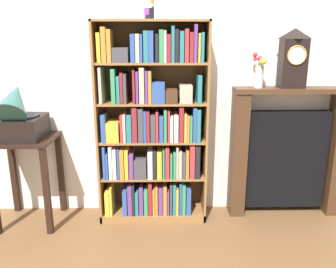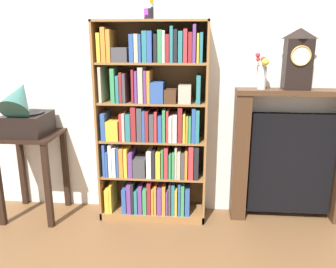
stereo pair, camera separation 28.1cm
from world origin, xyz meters
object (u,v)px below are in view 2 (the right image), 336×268
object	(u,v)px
bookshelf	(152,131)
flower_vase	(262,72)
side_table_left	(32,158)
fireplace_mantel	(291,157)
cup_stack	(149,5)
mantel_clock	(298,59)
gramophone	(24,113)

from	to	relation	value
bookshelf	flower_vase	size ratio (longest dim) A/B	5.82
side_table_left	fireplace_mantel	size ratio (longest dim) A/B	0.66
cup_stack	fireplace_mantel	size ratio (longest dim) A/B	0.19
bookshelf	mantel_clock	world-z (taller)	bookshelf
bookshelf	cup_stack	bearing A→B (deg)	-110.36
bookshelf	side_table_left	bearing A→B (deg)	-175.98
bookshelf	gramophone	size ratio (longest dim) A/B	3.25
bookshelf	mantel_clock	xyz separation A→B (m)	(1.11, 0.05, 0.57)
flower_vase	gramophone	bearing A→B (deg)	-175.07
cup_stack	side_table_left	bearing A→B (deg)	-177.87
gramophone	side_table_left	bearing A→B (deg)	90.00
side_table_left	gramophone	bearing A→B (deg)	-90.00
mantel_clock	fireplace_mantel	bearing A→B (deg)	33.38
gramophone	fireplace_mantel	xyz separation A→B (m)	(2.15, 0.18, -0.37)
mantel_clock	flower_vase	size ratio (longest dim) A/B	1.65
bookshelf	flower_vase	distance (m)	0.98
gramophone	bookshelf	bearing A→B (deg)	6.41
gramophone	mantel_clock	distance (m)	2.17
side_table_left	flower_vase	size ratio (longest dim) A/B	2.62
flower_vase	side_table_left	bearing A→B (deg)	-176.37
fireplace_mantel	bookshelf	bearing A→B (deg)	-176.66
gramophone	fireplace_mantel	world-z (taller)	gramophone
fireplace_mantel	mantel_clock	world-z (taller)	mantel_clock
bookshelf	gramophone	distance (m)	1.03
bookshelf	cup_stack	xyz separation A→B (m)	(-0.01, -0.03, 0.96)
fireplace_mantel	flower_vase	bearing A→B (deg)	-176.12
gramophone	flower_vase	world-z (taller)	flower_vase
cup_stack	side_table_left	xyz separation A→B (m)	(-1.00, -0.04, -1.20)
mantel_clock	flower_vase	world-z (taller)	mantel_clock
cup_stack	fireplace_mantel	distance (m)	1.66
fireplace_mantel	mantel_clock	size ratio (longest dim) A/B	2.40
side_table_left	gramophone	xyz separation A→B (m)	(0.00, -0.04, 0.40)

